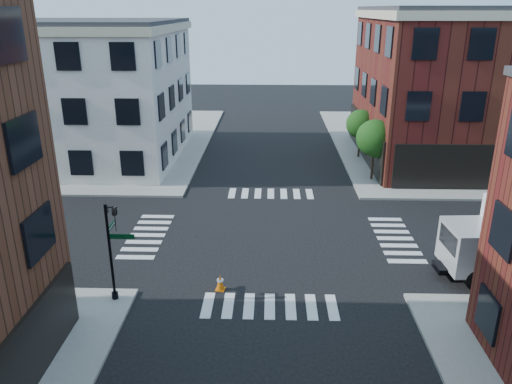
% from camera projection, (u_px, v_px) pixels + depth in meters
% --- Properties ---
extents(ground, '(120.00, 120.00, 0.00)m').
position_uv_depth(ground, '(270.00, 237.00, 28.16)').
color(ground, black).
rests_on(ground, ground).
extents(sidewalk_ne, '(30.00, 30.00, 0.15)m').
position_uv_depth(sidewalk_ne, '(493.00, 144.00, 47.21)').
color(sidewalk_ne, gray).
rests_on(sidewalk_ne, ground).
extents(sidewalk_nw, '(30.00, 30.00, 0.15)m').
position_uv_depth(sidewalk_nw, '(55.00, 140.00, 48.44)').
color(sidewalk_nw, gray).
rests_on(sidewalk_nw, ground).
extents(building_nw, '(22.00, 16.00, 11.00)m').
position_uv_depth(building_nw, '(46.00, 93.00, 41.82)').
color(building_nw, silver).
rests_on(building_nw, ground).
extents(tree_near, '(2.69, 2.69, 4.49)m').
position_uv_depth(tree_near, '(375.00, 140.00, 36.20)').
color(tree_near, black).
rests_on(tree_near, ground).
extents(tree_far, '(2.43, 2.43, 4.07)m').
position_uv_depth(tree_far, '(361.00, 126.00, 41.93)').
color(tree_far, black).
rests_on(tree_far, ground).
extents(signal_pole, '(1.29, 1.24, 4.60)m').
position_uv_depth(signal_pole, '(112.00, 241.00, 21.11)').
color(signal_pole, black).
rests_on(signal_pole, ground).
extents(traffic_cone, '(0.48, 0.48, 0.77)m').
position_uv_depth(traffic_cone, '(220.00, 283.00, 22.75)').
color(traffic_cone, '#D46409').
rests_on(traffic_cone, ground).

